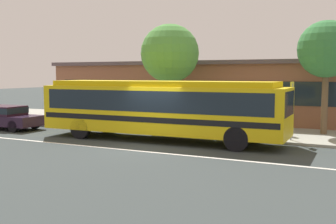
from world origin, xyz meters
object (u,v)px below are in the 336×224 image
(pedestrian_waiting_near_sign, at_px, (239,113))
(street_tree_mid_block, at_px, (326,50))
(transit_bus, at_px, (161,106))
(pedestrian_walking_along_curb, at_px, (214,115))
(pedestrian_standing_by_tree, at_px, (285,115))
(bus_stop_sign, at_px, (292,103))
(street_tree_near_stop, at_px, (170,54))
(sedan_behind_bus, at_px, (3,116))

(pedestrian_waiting_near_sign, bearing_deg, street_tree_mid_block, 31.13)
(transit_bus, xyz_separation_m, pedestrian_waiting_near_sign, (2.91, 2.51, -0.43))
(pedestrian_walking_along_curb, xyz_separation_m, pedestrian_standing_by_tree, (2.95, 1.70, -0.06))
(transit_bus, bearing_deg, bus_stop_sign, 20.68)
(pedestrian_walking_along_curb, xyz_separation_m, street_tree_near_stop, (-3.43, 2.21, 3.04))
(pedestrian_walking_along_curb, xyz_separation_m, street_tree_mid_block, (4.62, 2.95, 3.09))
(transit_bus, distance_m, sedan_behind_bus, 9.76)
(transit_bus, bearing_deg, street_tree_mid_block, 35.73)
(transit_bus, distance_m, pedestrian_walking_along_curb, 2.68)
(street_tree_mid_block, bearing_deg, sedan_behind_bus, -162.94)
(bus_stop_sign, bearing_deg, sedan_behind_bus, -171.27)
(pedestrian_waiting_near_sign, height_order, pedestrian_standing_by_tree, pedestrian_waiting_near_sign)
(pedestrian_walking_along_curb, relative_size, pedestrian_standing_by_tree, 1.06)
(sedan_behind_bus, distance_m, pedestrian_waiting_near_sign, 12.93)
(pedestrian_waiting_near_sign, bearing_deg, bus_stop_sign, -10.14)
(transit_bus, relative_size, pedestrian_walking_along_curb, 6.67)
(bus_stop_sign, bearing_deg, transit_bus, -159.32)
(pedestrian_waiting_near_sign, height_order, street_tree_mid_block, street_tree_mid_block)
(pedestrian_standing_by_tree, bearing_deg, bus_stop_sign, -68.81)
(transit_bus, relative_size, street_tree_near_stop, 2.02)
(sedan_behind_bus, distance_m, street_tree_mid_block, 17.39)
(pedestrian_walking_along_curb, distance_m, pedestrian_standing_by_tree, 3.41)
(pedestrian_standing_by_tree, relative_size, bus_stop_sign, 0.63)
(street_tree_near_stop, height_order, street_tree_mid_block, street_tree_near_stop)
(pedestrian_standing_by_tree, bearing_deg, pedestrian_waiting_near_sign, -154.26)
(pedestrian_waiting_near_sign, xyz_separation_m, pedestrian_standing_by_tree, (2.00, 0.96, -0.09))
(pedestrian_walking_along_curb, bearing_deg, transit_bus, -137.58)
(pedestrian_walking_along_curb, bearing_deg, bus_stop_sign, 4.54)
(transit_bus, xyz_separation_m, pedestrian_standing_by_tree, (4.90, 3.47, -0.53))
(bus_stop_sign, xyz_separation_m, street_tree_mid_block, (1.12, 2.67, 2.44))
(bus_stop_sign, distance_m, street_tree_near_stop, 7.59)
(transit_bus, relative_size, sedan_behind_bus, 2.60)
(sedan_behind_bus, relative_size, street_tree_mid_block, 0.80)
(pedestrian_waiting_near_sign, distance_m, street_tree_mid_block, 5.26)
(pedestrian_walking_along_curb, bearing_deg, street_tree_near_stop, 147.25)
(sedan_behind_bus, bearing_deg, street_tree_mid_block, 17.06)
(sedan_behind_bus, xyz_separation_m, street_tree_mid_block, (16.28, 5.00, 3.49))
(transit_bus, xyz_separation_m, street_tree_mid_block, (6.57, 4.72, 2.62))
(street_tree_mid_block, bearing_deg, transit_bus, -144.27)
(pedestrian_walking_along_curb, xyz_separation_m, bus_stop_sign, (3.50, 0.28, 0.65))
(transit_bus, xyz_separation_m, pedestrian_walking_along_curb, (1.95, 1.78, -0.47))
(street_tree_mid_block, bearing_deg, street_tree_near_stop, -174.77)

